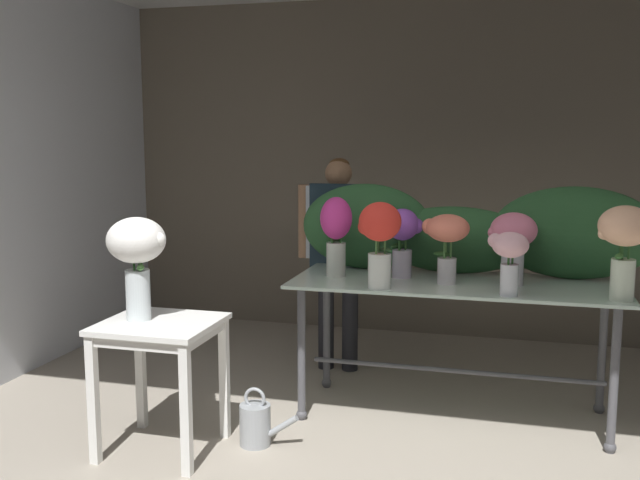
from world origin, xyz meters
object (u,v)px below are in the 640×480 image
(vase_peach_lilies, at_px, (625,239))
(vase_violet_roses, at_px, (403,236))
(vase_scarlet_peonies, at_px, (379,236))
(watering_can, at_px, (256,424))
(vase_coral_tulips, at_px, (446,237))
(vase_white_roses_tall, at_px, (137,252))
(vase_magenta_dahlias, at_px, (336,231))
(vase_rosy_snapdragons, at_px, (514,239))
(display_table_glass, at_px, (455,304))
(florist, at_px, (338,240))
(vase_blush_stock, at_px, (509,255))
(side_table_white, at_px, (160,341))

(vase_peach_lilies, xyz_separation_m, vase_violet_roses, (-1.27, 0.33, -0.08))
(vase_scarlet_peonies, xyz_separation_m, watering_can, (-0.63, -0.42, -1.06))
(vase_coral_tulips, distance_m, vase_white_roses_tall, 1.83)
(vase_coral_tulips, xyz_separation_m, vase_magenta_dahlias, (-0.70, 0.05, 0.00))
(vase_rosy_snapdragons, xyz_separation_m, vase_magenta_dahlias, (-1.10, -0.02, 0.01))
(vase_peach_lilies, height_order, vase_violet_roses, vase_peach_lilies)
(display_table_glass, relative_size, vase_coral_tulips, 4.71)
(florist, bearing_deg, vase_scarlet_peonies, -63.91)
(display_table_glass, height_order, vase_violet_roses, vase_violet_roses)
(vase_rosy_snapdragons, bearing_deg, vase_blush_stock, -93.87)
(side_table_white, bearing_deg, vase_violet_roses, 39.52)
(display_table_glass, bearing_deg, watering_can, -144.94)
(florist, height_order, watering_can, florist)
(vase_scarlet_peonies, relative_size, vase_magenta_dahlias, 1.01)
(vase_magenta_dahlias, bearing_deg, vase_coral_tulips, -4.25)
(vase_magenta_dahlias, xyz_separation_m, watering_can, (-0.29, -0.72, -1.04))
(vase_blush_stock, bearing_deg, vase_rosy_snapdragons, 86.13)
(vase_magenta_dahlias, height_order, vase_blush_stock, vase_magenta_dahlias)
(vase_white_roses_tall, bearing_deg, vase_coral_tulips, 28.07)
(florist, bearing_deg, vase_peach_lilies, -28.07)
(vase_peach_lilies, distance_m, vase_scarlet_peonies, 1.35)
(vase_scarlet_peonies, bearing_deg, vase_magenta_dahlias, 138.89)
(vase_peach_lilies, bearing_deg, vase_scarlet_peonies, -178.23)
(vase_violet_roses, bearing_deg, watering_can, -131.88)
(florist, distance_m, watering_can, 1.70)
(vase_coral_tulips, bearing_deg, vase_scarlet_peonies, -146.88)
(side_table_white, height_order, vase_white_roses_tall, vase_white_roses_tall)
(vase_magenta_dahlias, bearing_deg, vase_rosy_snapdragons, 1.27)
(vase_scarlet_peonies, bearing_deg, display_table_glass, 36.67)
(side_table_white, xyz_separation_m, vase_magenta_dahlias, (0.78, 0.91, 0.53))
(vase_scarlet_peonies, bearing_deg, vase_white_roses_tall, -153.53)
(vase_coral_tulips, height_order, vase_magenta_dahlias, vase_magenta_dahlias)
(vase_magenta_dahlias, bearing_deg, display_table_glass, 1.77)
(vase_peach_lilies, height_order, vase_magenta_dahlias, vase_peach_lilies)
(vase_white_roses_tall, bearing_deg, side_table_white, -0.05)
(side_table_white, bearing_deg, vase_blush_stock, 18.41)
(florist, xyz_separation_m, vase_peach_lilies, (1.86, -0.99, 0.22))
(vase_peach_lilies, height_order, vase_blush_stock, vase_peach_lilies)
(vase_coral_tulips, xyz_separation_m, vase_blush_stock, (0.37, -0.24, -0.06))
(vase_magenta_dahlias, height_order, vase_white_roses_tall, vase_magenta_dahlias)
(vase_magenta_dahlias, distance_m, watering_can, 1.30)
(florist, bearing_deg, vase_rosy_snapdragons, -29.35)
(florist, relative_size, vase_peach_lilies, 3.05)
(display_table_glass, xyz_separation_m, side_table_white, (-1.54, -0.94, -0.09))
(display_table_glass, height_order, vase_scarlet_peonies, vase_scarlet_peonies)
(vase_violet_roses, bearing_deg, florist, 131.86)
(vase_coral_tulips, xyz_separation_m, vase_scarlet_peonies, (-0.37, -0.24, 0.02))
(watering_can, bearing_deg, vase_peach_lilies, 13.20)
(side_table_white, distance_m, vase_blush_stock, 2.02)
(vase_violet_roses, relative_size, watering_can, 1.25)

